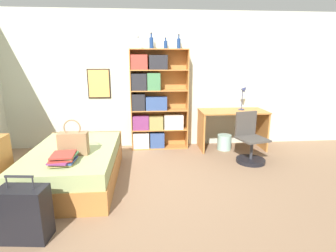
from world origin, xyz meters
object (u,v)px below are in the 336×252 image
bottle_green (138,44)px  desk (232,122)px  handbag (73,143)px  book_stack_on_bed (63,159)px  desk_lamp (244,93)px  bottle_clear (166,44)px  bottle_brown (151,43)px  suitcase (24,214)px  bottle_blue (179,43)px  waste_bin (224,142)px  desk_chair (250,147)px  bed (75,165)px  bookcase (153,103)px

bottle_green → desk: 2.29m
handbag → book_stack_on_bed: (-0.05, -0.30, -0.10)m
handbag → desk_lamp: 3.24m
handbag → bottle_clear: bottle_clear is taller
bottle_brown → desk: bearing=-5.7°
handbag → bottle_green: size_ratio=2.25×
suitcase → bottle_blue: bearing=55.9°
suitcase → bottle_green: bearing=68.0°
bottle_brown → waste_bin: (1.38, -0.22, -1.86)m
handbag → desk_chair: handbag is taller
bottle_clear → waste_bin: bottle_clear is taller
book_stack_on_bed → bottle_clear: bottle_clear is taller
bottle_blue → desk_chair: bottle_blue is taller
bed → suitcase: size_ratio=2.74×
book_stack_on_bed → desk_chair: desk_chair is taller
bottle_green → bottle_blue: bearing=1.9°
desk → desk_chair: desk_chair is taller
suitcase → bottle_clear: (1.56, 2.67, 1.70)m
handbag → suitcase: 1.10m
bottle_brown → desk_chair: size_ratio=0.33×
handbag → waste_bin: 2.88m
bottle_clear → desk_chair: 2.37m
waste_bin → desk_chair: bearing=-69.2°
bottle_clear → bottle_blue: (0.24, -0.01, 0.02)m
bottle_brown → desk_lamp: 1.98m
handbag → desk_chair: (2.70, 0.78, -0.39)m
bottle_blue → desk_lamp: 1.55m
bottle_green → waste_bin: 2.45m
bed → handbag: 0.48m
bookcase → desk: (1.52, -0.16, -0.36)m
suitcase → bottle_green: (1.06, 2.63, 1.71)m
bottle_brown → bottle_clear: bottle_brown is taller
handbag → book_stack_on_bed: 0.32m
handbag → bottle_clear: bearing=51.5°
bed → bottle_blue: 2.79m
desk_chair → waste_bin: (-0.25, 0.65, -0.12)m
desk → bottle_green: bearing=175.3°
book_stack_on_bed → handbag: bearing=80.1°
bottle_brown → desk_chair: bottle_brown is taller
suitcase → bottle_clear: size_ratio=3.34×
bottle_brown → bed: bearing=-129.4°
handbag → bookcase: bearing=56.6°
bottle_brown → bottle_green: bearing=-178.2°
bottle_green → waste_bin: (1.62, -0.21, -1.83)m
bottle_green → bottle_brown: bottle_brown is taller
desk → waste_bin: 0.42m
bottle_brown → bottle_blue: (0.50, 0.02, -0.01)m
suitcase → bottle_green: bottle_green is taller
book_stack_on_bed → suitcase: suitcase is taller
handbag → suitcase: (-0.23, -1.00, -0.38)m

